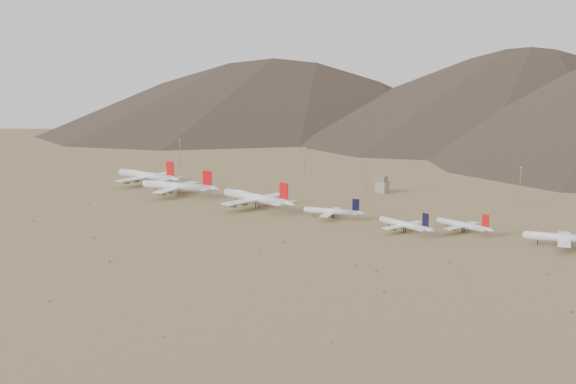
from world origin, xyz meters
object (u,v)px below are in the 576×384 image
Objects in this scene: widebody_east at (256,198)px; control_tower at (382,185)px; widebody_west at (147,176)px; narrowbody_b at (405,225)px; narrowbody_a at (333,212)px; widebody_centre at (178,186)px.

control_tower is at bearing 76.31° from widebody_east.
widebody_west is 234.01m from narrowbody_b.
narrowbody_b is at bearing -22.26° from narrowbody_a.
widebody_west reaches higher than widebody_centre.
widebody_east reaches higher than widebody_centre.
widebody_centre is 1.65× the size of narrowbody_a.
widebody_west is 1.72× the size of narrowbody_b.
widebody_centre is 148.02m from control_tower.
narrowbody_a is at bearing -171.60° from narrowbody_b.
widebody_west is at bearing 179.30° from widebody_east.
widebody_centre reaches higher than narrowbody_a.
widebody_centre reaches higher than narrowbody_b.
narrowbody_b is (233.20, -19.21, -2.65)m from widebody_west.
widebody_east is 1.72× the size of narrowbody_a.
narrowbody_a reaches higher than control_tower.
widebody_west reaches higher than widebody_east.
widebody_centre is 130.31m from narrowbody_a.
narrowbody_b is (109.30, -1.24, -2.47)m from widebody_east.
control_tower is at bearing 28.27° from widebody_centre.
widebody_centre is at bearing 165.83° from narrowbody_a.
widebody_east is 105.57m from control_tower.
narrowbody_a is at bearing -11.26° from widebody_centre.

